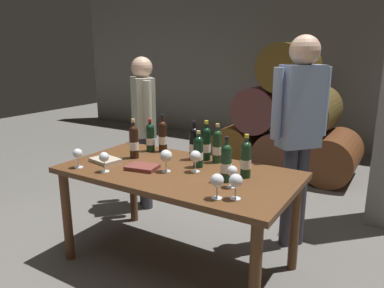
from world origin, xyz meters
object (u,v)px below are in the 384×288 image
(sommelier_presenting, at_px, (299,123))
(wine_glass_0, at_px, (232,172))
(wine_bottle_1, at_px, (150,137))
(wine_bottle_3, at_px, (206,143))
(wine_bottle_5, at_px, (226,162))
(taster_seated_left, at_px, (144,120))
(wine_bottle_2, at_px, (198,151))
(dining_table, at_px, (178,182))
(wine_glass_4, at_px, (217,181))
(wine_glass_5, at_px, (166,156))
(wine_glass_1, at_px, (236,181))
(wine_glass_6, at_px, (104,158))
(wine_glass_2, at_px, (78,154))
(wine_bottle_4, at_px, (246,159))
(wine_bottle_8, at_px, (134,141))
(tasting_notebook, at_px, (105,160))
(wine_bottle_7, at_px, (194,143))
(wine_bottle_6, at_px, (163,136))
(wine_glass_3, at_px, (195,157))
(wine_bottle_0, at_px, (217,146))

(sommelier_presenting, bearing_deg, wine_glass_0, -101.27)
(wine_bottle_1, xyz_separation_m, wine_bottle_3, (0.53, 0.02, 0.01))
(wine_bottle_5, bearing_deg, taster_seated_left, 149.72)
(wine_bottle_2, bearing_deg, wine_bottle_5, -28.66)
(dining_table, bearing_deg, wine_glass_4, -33.17)
(wine_bottle_1, bearing_deg, dining_table, -32.36)
(wine_glass_0, xyz_separation_m, wine_glass_5, (-0.53, 0.03, 0.01))
(wine_glass_1, xyz_separation_m, sommelier_presenting, (0.07, 1.02, 0.17))
(wine_glass_5, bearing_deg, wine_glass_6, -148.20)
(wine_glass_2, bearing_deg, wine_bottle_4, 21.65)
(wine_glass_1, bearing_deg, wine_glass_6, -177.86)
(wine_bottle_8, distance_m, wine_glass_1, 1.10)
(wine_bottle_2, relative_size, wine_glass_6, 1.89)
(tasting_notebook, bearing_deg, dining_table, 23.78)
(tasting_notebook, bearing_deg, wine_bottle_7, 48.46)
(wine_bottle_7, relative_size, wine_glass_0, 2.14)
(wine_glass_2, bearing_deg, wine_bottle_3, 43.07)
(wine_bottle_7, height_order, sommelier_presenting, sommelier_presenting)
(sommelier_presenting, bearing_deg, wine_bottle_6, -158.65)
(wine_bottle_1, distance_m, tasting_notebook, 0.46)
(wine_bottle_8, relative_size, taster_seated_left, 0.21)
(wine_glass_5, bearing_deg, wine_glass_3, 30.14)
(wine_glass_2, bearing_deg, wine_bottle_6, 68.02)
(wine_bottle_5, distance_m, wine_glass_0, 0.12)
(sommelier_presenting, bearing_deg, wine_bottle_2, -132.56)
(wine_glass_1, bearing_deg, wine_bottle_7, 138.00)
(wine_bottle_7, bearing_deg, wine_glass_5, -91.95)
(wine_glass_1, height_order, wine_glass_4, wine_glass_1)
(wine_glass_2, height_order, tasting_notebook, wine_glass_2)
(wine_bottle_0, relative_size, taster_seated_left, 0.20)
(wine_glass_3, distance_m, wine_glass_4, 0.50)
(wine_bottle_6, relative_size, wine_glass_2, 2.19)
(wine_glass_6, distance_m, sommelier_presenting, 1.52)
(wine_glass_5, bearing_deg, wine_glass_1, -17.11)
(dining_table, bearing_deg, wine_glass_2, -152.85)
(wine_glass_5, bearing_deg, wine_bottle_7, 88.05)
(wine_bottle_4, bearing_deg, wine_glass_3, -166.44)
(wine_bottle_0, bearing_deg, wine_bottle_3, 172.90)
(wine_glass_6, distance_m, tasting_notebook, 0.26)
(wine_bottle_8, bearing_deg, wine_bottle_6, 72.53)
(wine_bottle_3, relative_size, taster_seated_left, 0.20)
(wine_bottle_2, height_order, wine_glass_3, wine_bottle_2)
(wine_glass_5, height_order, wine_glass_6, wine_glass_5)
(wine_bottle_7, distance_m, sommelier_presenting, 0.84)
(sommelier_presenting, bearing_deg, wine_bottle_0, -138.64)
(tasting_notebook, bearing_deg, wine_glass_2, -97.08)
(wine_bottle_3, distance_m, wine_bottle_7, 0.10)
(wine_bottle_1, bearing_deg, tasting_notebook, -103.86)
(wine_bottle_4, height_order, wine_bottle_8, wine_bottle_8)
(wine_glass_0, bearing_deg, dining_table, 167.36)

